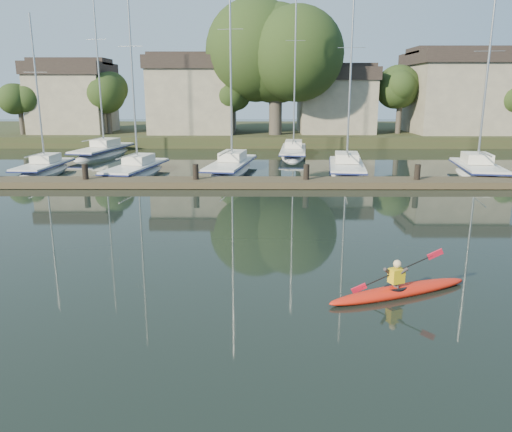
{
  "coord_description": "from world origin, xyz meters",
  "views": [
    {
      "loc": [
        0.4,
        -12.74,
        5.06
      ],
      "look_at": [
        0.33,
        2.58,
        1.2
      ],
      "focal_mm": 35.0,
      "sensor_mm": 36.0,
      "label": 1
    }
  ],
  "objects_px": {
    "sailboat_3": "(346,176)",
    "sailboat_4": "(477,178)",
    "dock": "(251,182)",
    "sailboat_1": "(137,177)",
    "sailboat_6": "(293,158)",
    "kayak": "(399,289)",
    "sailboat_5": "(104,157)",
    "sailboat_0": "(45,175)",
    "sailboat_2": "(231,174)"
  },
  "relations": [
    {
      "from": "sailboat_0",
      "to": "dock",
      "type": "bearing_deg",
      "value": -18.04
    },
    {
      "from": "sailboat_3",
      "to": "sailboat_6",
      "type": "bearing_deg",
      "value": 115.1
    },
    {
      "from": "sailboat_6",
      "to": "sailboat_5",
      "type": "bearing_deg",
      "value": -176.13
    },
    {
      "from": "kayak",
      "to": "sailboat_0",
      "type": "xyz_separation_m",
      "value": [
        -17.32,
        19.75,
        -0.34
      ]
    },
    {
      "from": "kayak",
      "to": "sailboat_5",
      "type": "bearing_deg",
      "value": 96.83
    },
    {
      "from": "kayak",
      "to": "sailboat_1",
      "type": "distance_m",
      "value": 22.03
    },
    {
      "from": "sailboat_4",
      "to": "sailboat_6",
      "type": "bearing_deg",
      "value": 147.97
    },
    {
      "from": "sailboat_2",
      "to": "sailboat_3",
      "type": "bearing_deg",
      "value": 3.16
    },
    {
      "from": "dock",
      "to": "sailboat_1",
      "type": "relative_size",
      "value": 2.59
    },
    {
      "from": "sailboat_5",
      "to": "dock",
      "type": "bearing_deg",
      "value": -38.31
    },
    {
      "from": "kayak",
      "to": "sailboat_1",
      "type": "relative_size",
      "value": 0.31
    },
    {
      "from": "kayak",
      "to": "dock",
      "type": "bearing_deg",
      "value": 82.25
    },
    {
      "from": "sailboat_0",
      "to": "sailboat_2",
      "type": "xyz_separation_m",
      "value": [
        11.96,
        0.45,
        -0.01
      ]
    },
    {
      "from": "sailboat_3",
      "to": "sailboat_0",
      "type": "bearing_deg",
      "value": -173.54
    },
    {
      "from": "sailboat_1",
      "to": "sailboat_6",
      "type": "xyz_separation_m",
      "value": [
        10.42,
        9.17,
        0.0
      ]
    },
    {
      "from": "sailboat_6",
      "to": "sailboat_2",
      "type": "bearing_deg",
      "value": -114.71
    },
    {
      "from": "sailboat_0",
      "to": "sailboat_6",
      "type": "bearing_deg",
      "value": 28.92
    },
    {
      "from": "sailboat_1",
      "to": "sailboat_5",
      "type": "xyz_separation_m",
      "value": [
        -4.98,
        9.54,
        -0.01
      ]
    },
    {
      "from": "kayak",
      "to": "dock",
      "type": "xyz_separation_m",
      "value": [
        -3.99,
        14.87,
        0.04
      ]
    },
    {
      "from": "kayak",
      "to": "sailboat_2",
      "type": "height_order",
      "value": "sailboat_2"
    },
    {
      "from": "kayak",
      "to": "dock",
      "type": "distance_m",
      "value": 15.4
    },
    {
      "from": "sailboat_3",
      "to": "sailboat_4",
      "type": "distance_m",
      "value": 8.0
    },
    {
      "from": "dock",
      "to": "sailboat_6",
      "type": "relative_size",
      "value": 2.26
    },
    {
      "from": "sailboat_1",
      "to": "sailboat_6",
      "type": "relative_size",
      "value": 0.87
    },
    {
      "from": "sailboat_0",
      "to": "sailboat_4",
      "type": "distance_m",
      "value": 27.28
    },
    {
      "from": "kayak",
      "to": "sailboat_4",
      "type": "bearing_deg",
      "value": 39.24
    },
    {
      "from": "kayak",
      "to": "sailboat_5",
      "type": "height_order",
      "value": "sailboat_5"
    },
    {
      "from": "sailboat_1",
      "to": "sailboat_3",
      "type": "distance_m",
      "value": 13.18
    },
    {
      "from": "dock",
      "to": "sailboat_0",
      "type": "bearing_deg",
      "value": 159.92
    },
    {
      "from": "kayak",
      "to": "sailboat_4",
      "type": "distance_m",
      "value": 21.17
    },
    {
      "from": "sailboat_6",
      "to": "sailboat_1",
      "type": "bearing_deg",
      "value": -133.41
    },
    {
      "from": "kayak",
      "to": "sailboat_2",
      "type": "distance_m",
      "value": 20.9
    },
    {
      "from": "sailboat_3",
      "to": "sailboat_5",
      "type": "distance_m",
      "value": 20.32
    },
    {
      "from": "sailboat_0",
      "to": "sailboat_1",
      "type": "xyz_separation_m",
      "value": [
        6.12,
        -0.79,
        -0.0
      ]
    },
    {
      "from": "sailboat_0",
      "to": "kayak",
      "type": "bearing_deg",
      "value": -46.71
    },
    {
      "from": "kayak",
      "to": "sailboat_6",
      "type": "distance_m",
      "value": 28.14
    },
    {
      "from": "sailboat_0",
      "to": "sailboat_1",
      "type": "bearing_deg",
      "value": -5.3
    },
    {
      "from": "sailboat_1",
      "to": "sailboat_3",
      "type": "bearing_deg",
      "value": 11.4
    },
    {
      "from": "sailboat_2",
      "to": "sailboat_0",
      "type": "bearing_deg",
      "value": -168.17
    },
    {
      "from": "sailboat_2",
      "to": "sailboat_3",
      "type": "distance_m",
      "value": 7.38
    },
    {
      "from": "sailboat_3",
      "to": "sailboat_6",
      "type": "height_order",
      "value": "sailboat_6"
    },
    {
      "from": "kayak",
      "to": "sailboat_0",
      "type": "distance_m",
      "value": 26.27
    },
    {
      "from": "sailboat_3",
      "to": "sailboat_2",
      "type": "bearing_deg",
      "value": -178.9
    },
    {
      "from": "kayak",
      "to": "sailboat_4",
      "type": "xyz_separation_m",
      "value": [
        9.94,
        18.69,
        -0.37
      ]
    },
    {
      "from": "sailboat_4",
      "to": "sailboat_6",
      "type": "relative_size",
      "value": 0.85
    },
    {
      "from": "kayak",
      "to": "sailboat_6",
      "type": "height_order",
      "value": "sailboat_6"
    },
    {
      "from": "sailboat_0",
      "to": "sailboat_3",
      "type": "relative_size",
      "value": 0.82
    },
    {
      "from": "sailboat_1",
      "to": "sailboat_4",
      "type": "xyz_separation_m",
      "value": [
        21.14,
        -0.27,
        -0.03
      ]
    },
    {
      "from": "sailboat_3",
      "to": "sailboat_4",
      "type": "xyz_separation_m",
      "value": [
        7.97,
        -0.66,
        -0.01
      ]
    },
    {
      "from": "sailboat_0",
      "to": "sailboat_5",
      "type": "xyz_separation_m",
      "value": [
        1.14,
        8.75,
        -0.01
      ]
    }
  ]
}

